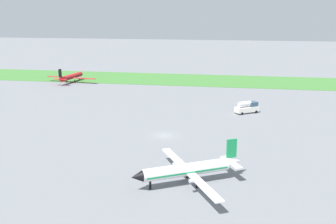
{
  "coord_description": "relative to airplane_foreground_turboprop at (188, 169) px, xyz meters",
  "views": [
    {
      "loc": [
        14.83,
        -80.51,
        26.61
      ],
      "look_at": [
        -0.8,
        9.0,
        3.0
      ],
      "focal_mm": 41.4,
      "sensor_mm": 36.0,
      "label": 1
    }
  ],
  "objects": [
    {
      "name": "grass_taxiway_strip",
      "position": [
        -8.22,
        96.42,
        -2.37
      ],
      "size": [
        360.0,
        28.0,
        0.08
      ],
      "primitive_type": "cube",
      "color": "#3D7533",
      "rests_on": "ground_plane"
    },
    {
      "name": "airplane_foreground_turboprop",
      "position": [
        0.0,
        0.0,
        0.0
      ],
      "size": [
        17.2,
        19.74,
        6.58
      ],
      "rotation": [
        0.0,
        0.0,
        3.66
      ],
      "color": "white",
      "rests_on": "ground_plane"
    },
    {
      "name": "ground_plane",
      "position": [
        -8.22,
        23.77,
        -2.41
      ],
      "size": [
        600.0,
        600.0,
        0.0
      ],
      "primitive_type": "plane",
      "color": "slate"
    },
    {
      "name": "fuel_truck_near_gate",
      "position": [
        10.24,
        46.84,
        -0.82
      ],
      "size": [
        6.73,
        5.63,
        3.29
      ],
      "rotation": [
        0.0,
        0.0,
        0.59
      ],
      "color": "white",
      "rests_on": "ground_plane"
    },
    {
      "name": "airplane_taxiing_turboprop",
      "position": [
        -55.76,
        82.52,
        -0.13
      ],
      "size": [
        20.68,
        17.76,
        6.21
      ],
      "rotation": [
        0.0,
        0.0,
        1.43
      ],
      "color": "red",
      "rests_on": "ground_plane"
    }
  ]
}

